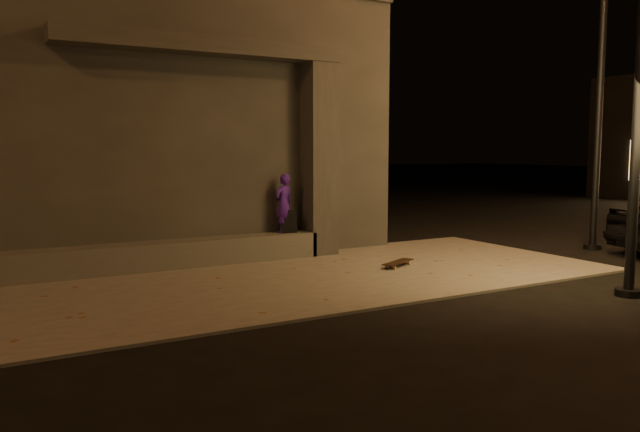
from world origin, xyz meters
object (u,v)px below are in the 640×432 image
column (319,160)px  skateboarder (284,204)px  skateboard (398,262)px  backpack (288,225)px

column → skateboarder: bearing=180.0°
column → skateboard: bearing=-74.6°
backpack → skateboard: backpack is taller
column → backpack: 1.38m
backpack → skateboarder: bearing=-170.9°
skateboarder → backpack: bearing=161.7°
skateboarder → skateboard: skateboarder is taller
column → backpack: size_ratio=8.38×
backpack → skateboard: 2.26m
skateboard → column: bearing=79.6°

